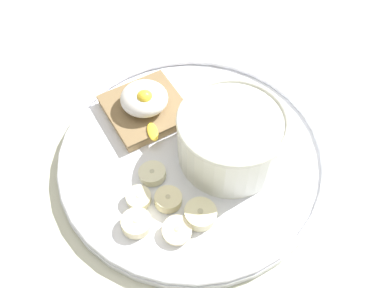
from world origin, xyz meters
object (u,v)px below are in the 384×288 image
oatmeal_bowl (231,138)px  poached_egg (144,99)px  banana_slice_back (138,224)px  banana_slice_outer (200,214)px  banana_slice_front (168,199)px  banana_slice_inner (139,198)px  toast_slice (146,109)px  banana_slice_left (152,173)px  banana_slice_right (177,231)px

oatmeal_bowl → poached_egg: 11.61cm
banana_slice_back → banana_slice_outer: banana_slice_outer is taller
banana_slice_front → banana_slice_outer: banana_slice_outer is taller
banana_slice_inner → toast_slice: bearing=122.4°
poached_egg → banana_slice_front: poached_egg is taller
oatmeal_bowl → banana_slice_left: 9.47cm
toast_slice → banana_slice_right: same height
banana_slice_front → banana_slice_outer: (3.78, 0.28, 0.11)cm
banana_slice_front → banana_slice_back: size_ratio=0.81×
banana_slice_front → banana_slice_right: 3.65cm
banana_slice_front → banana_slice_back: same height
banana_slice_left → banana_slice_right: size_ratio=0.98×
poached_egg → banana_slice_right: bearing=-43.1°
oatmeal_bowl → banana_slice_back: oatmeal_bowl is taller
poached_egg → banana_slice_inner: bearing=-57.7°
banana_slice_left → banana_slice_outer: (7.09, -1.50, 0.22)cm
banana_slice_front → banana_slice_left: (-3.32, 1.78, -0.12)cm
toast_slice → banana_slice_front: same height
banana_slice_right → banana_slice_outer: (1.05, 2.71, 0.16)cm
banana_slice_outer → toast_slice: bearing=146.9°
oatmeal_bowl → banana_slice_front: 9.51cm
banana_slice_left → banana_slice_back: banana_slice_back is taller
poached_egg → oatmeal_bowl: bearing=0.6°
toast_slice → banana_slice_right: 16.44cm
banana_slice_back → banana_slice_inner: size_ratio=1.29×
poached_egg → banana_slice_back: poached_egg is taller
oatmeal_bowl → banana_slice_inner: bearing=-116.4°
banana_slice_back → poached_egg: bearing=123.1°
oatmeal_bowl → banana_slice_left: size_ratio=2.83×
poached_egg → banana_slice_back: 15.29cm
toast_slice → banana_slice_back: size_ratio=2.79×
banana_slice_left → banana_slice_right: (6.04, -4.21, 0.07)cm
banana_slice_right → banana_slice_back: bearing=-157.1°
oatmeal_bowl → banana_slice_right: (0.32, -11.27, -2.59)cm
banana_slice_inner → banana_slice_back: bearing=-53.8°
oatmeal_bowl → banana_slice_right: size_ratio=2.77×
oatmeal_bowl → banana_slice_outer: oatmeal_bowl is taller
poached_egg → banana_slice_outer: poached_egg is taller
poached_egg → banana_slice_front: 12.84cm
banana_slice_right → banana_slice_outer: 2.91cm
toast_slice → banana_slice_back: same height
toast_slice → banana_slice_inner: 12.22cm
banana_slice_outer → banana_slice_back: bearing=-137.9°
banana_slice_left → poached_egg: bearing=130.3°
oatmeal_bowl → banana_slice_front: bearing=-105.2°
oatmeal_bowl → banana_slice_outer: size_ratio=2.62×
banana_slice_front → toast_slice: bearing=136.6°
banana_slice_back → banana_slice_right: bearing=22.9°
banana_slice_front → poached_egg: bearing=136.5°
toast_slice → banana_slice_right: bearing=-43.1°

